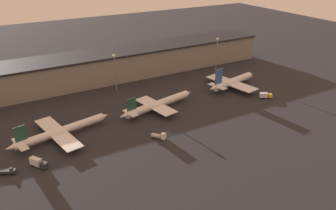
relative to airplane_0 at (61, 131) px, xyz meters
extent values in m
plane|color=#26262B|center=(43.33, -21.59, -3.10)|extent=(600.00, 600.00, 0.00)
cube|color=gray|center=(43.33, 60.20, 5.40)|extent=(230.15, 24.84, 16.99)
cube|color=black|center=(43.33, 60.20, 14.49)|extent=(230.15, 26.84, 1.20)
cylinder|color=white|center=(0.59, 0.12, 0.20)|extent=(41.77, 11.76, 3.47)
cylinder|color=#ADB2B7|center=(0.59, 0.12, -0.41)|extent=(39.61, 10.83, 2.95)
cone|color=white|center=(22.15, 4.50, 0.20)|extent=(4.74, 4.06, 3.30)
cone|color=white|center=(-21.14, -4.30, 0.46)|extent=(5.69, 3.93, 2.95)
cube|color=#1E4738|center=(-16.66, -3.39, 5.31)|extent=(4.84, 1.36, 6.75)
cube|color=white|center=(-17.48, -3.55, 0.72)|extent=(5.96, 13.29, 0.24)
cube|color=white|center=(-1.46, -0.30, -0.24)|extent=(14.60, 36.50, 0.36)
cylinder|color=gray|center=(-2.22, 9.75, -1.44)|extent=(4.12, 2.63, 1.91)
cylinder|color=gray|center=(1.76, -9.84, -1.44)|extent=(4.12, 2.63, 1.91)
cylinder|color=black|center=(14.97, 3.04, -2.32)|extent=(0.50, 0.50, 1.56)
cylinder|color=black|center=(-1.74, 1.06, -2.32)|extent=(0.50, 0.50, 1.56)
cylinder|color=black|center=(-1.18, -1.66, -2.32)|extent=(0.50, 0.50, 1.56)
cylinder|color=white|center=(51.84, 3.27, 0.46)|extent=(40.75, 11.81, 3.75)
cylinder|color=#ADB2B7|center=(51.84, 3.27, -0.19)|extent=(38.64, 10.85, 3.19)
cone|color=white|center=(72.94, 7.57, 0.46)|extent=(5.12, 4.39, 3.56)
cone|color=white|center=(30.55, -1.05, 0.74)|extent=(6.15, 4.25, 3.19)
cube|color=#1E4738|center=(35.03, -0.14, 5.46)|extent=(5.23, 1.44, 6.25)
cube|color=white|center=(34.23, -0.30, 1.03)|extent=(5.57, 10.05, 0.24)
cube|color=white|center=(49.84, 2.87, -0.01)|extent=(13.34, 27.49, 0.36)
cylinder|color=gray|center=(49.57, 10.35, -1.29)|extent=(4.46, 2.84, 2.06)
cylinder|color=gray|center=(52.51, -4.12, -1.29)|extent=(4.46, 2.84, 2.06)
cylinder|color=black|center=(65.84, 6.12, -2.26)|extent=(0.50, 0.50, 1.69)
cylinder|color=black|center=(49.54, 4.34, -2.26)|extent=(0.50, 0.50, 1.69)
cylinder|color=black|center=(50.14, 1.40, -2.26)|extent=(0.50, 0.50, 1.69)
cylinder|color=white|center=(106.39, 8.42, 0.93)|extent=(32.82, 10.66, 4.24)
cylinder|color=#2D519E|center=(106.39, 8.42, 0.19)|extent=(31.10, 9.71, 3.60)
cone|color=white|center=(123.62, 11.92, 0.93)|extent=(5.79, 4.96, 4.03)
cone|color=white|center=(88.94, 4.87, 1.25)|extent=(6.95, 4.80, 3.60)
cube|color=#2D519E|center=(92.95, 5.69, 7.45)|extent=(5.90, 1.57, 8.81)
cube|color=white|center=(92.31, 5.56, 1.56)|extent=(6.58, 12.78, 0.24)
cube|color=white|center=(104.79, 8.09, 0.40)|extent=(15.88, 35.01, 0.36)
cylinder|color=gray|center=(103.86, 17.57, -1.02)|extent=(5.04, 3.21, 2.33)
cylinder|color=gray|center=(107.63, -0.99, -1.02)|extent=(5.04, 3.21, 2.33)
cylinder|color=black|center=(117.58, 10.69, -2.15)|extent=(0.50, 0.50, 1.91)
cylinder|color=black|center=(104.45, 9.75, -2.15)|extent=(0.50, 0.50, 1.91)
cylinder|color=black|center=(105.12, 6.43, -2.15)|extent=(0.50, 0.50, 1.91)
cube|color=#282D38|center=(-11.42, -21.20, -1.23)|extent=(3.04, 3.12, 2.31)
cube|color=silver|center=(-13.82, -17.68, -0.84)|extent=(4.46, 5.20, 3.08)
cylinder|color=black|center=(-10.91, -20.57, -2.65)|extent=(0.93, 1.03, 0.90)
cylinder|color=black|center=(-12.19, -21.44, -2.65)|extent=(0.93, 1.03, 0.90)
cylinder|color=black|center=(-13.75, -16.40, -2.65)|extent=(0.93, 1.03, 0.90)
cylinder|color=black|center=(-15.03, -17.27, -2.65)|extent=(0.93, 1.03, 0.90)
cube|color=gold|center=(114.60, -14.95, -1.40)|extent=(2.92, 3.06, 1.97)
cube|color=silver|center=(111.30, -13.26, -1.07)|extent=(4.87, 4.06, 2.62)
cylinder|color=black|center=(114.82, -14.06, -2.65)|extent=(1.07, 0.94, 0.90)
cylinder|color=black|center=(114.01, -15.65, -2.65)|extent=(1.07, 0.94, 0.90)
cylinder|color=black|center=(110.92, -12.06, -2.65)|extent=(1.07, 0.94, 0.90)
cylinder|color=black|center=(110.10, -13.65, -2.65)|extent=(1.07, 0.94, 0.90)
cube|color=white|center=(39.36, -25.00, -1.04)|extent=(2.76, 2.76, 2.68)
cylinder|color=#B7B7BC|center=(37.01, -22.33, -1.48)|extent=(4.14, 4.36, 1.81)
cylinder|color=black|center=(39.74, -24.30, -2.65)|extent=(0.97, 1.01, 0.90)
cylinder|color=black|center=(38.61, -25.29, -2.65)|extent=(0.97, 1.01, 0.90)
cylinder|color=black|center=(36.87, -21.03, -2.65)|extent=(0.97, 1.01, 0.90)
cylinder|color=black|center=(35.74, -22.02, -2.65)|extent=(0.97, 1.01, 0.90)
cube|color=#282D38|center=(-24.24, -17.35, -1.83)|extent=(6.34, 4.39, 1.11)
cube|color=black|center=(-22.87, -17.99, -0.87)|extent=(1.23, 1.58, 0.80)
cylinder|color=black|center=(-22.17, -17.48, -2.65)|extent=(1.03, 0.84, 0.90)
cylinder|color=black|center=(-22.81, -18.86, -2.65)|extent=(1.03, 0.84, 0.90)
cylinder|color=black|center=(-25.67, -15.85, -2.65)|extent=(1.03, 0.84, 0.90)
cylinder|color=black|center=(-26.31, -17.23, -2.65)|extent=(1.03, 0.84, 0.90)
cylinder|color=slate|center=(41.58, 38.37, 7.57)|extent=(0.70, 0.70, 21.34)
sphere|color=beige|center=(41.58, 38.37, 18.84)|extent=(1.80, 1.80, 1.80)
cylinder|color=slate|center=(115.95, 38.37, 7.88)|extent=(0.70, 0.70, 21.95)
sphere|color=beige|center=(115.95, 38.37, 19.45)|extent=(1.80, 1.80, 1.80)
camera|label=1|loc=(-20.57, -135.83, 74.64)|focal=35.00mm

